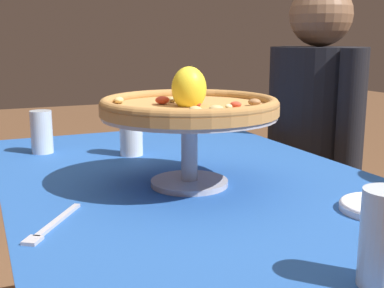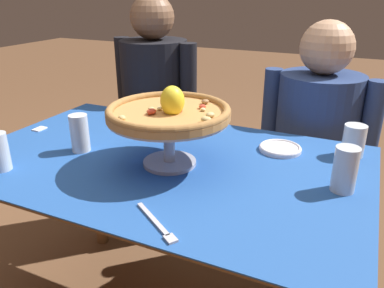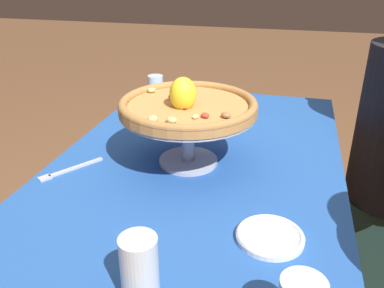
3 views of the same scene
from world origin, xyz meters
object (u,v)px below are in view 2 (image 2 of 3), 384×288
(pizza_stand, at_px, (169,130))
(water_glass_side_left, at_px, (80,136))
(sugar_packet, at_px, (40,129))
(dinner_fork, at_px, (158,224))
(pizza, at_px, (169,111))
(water_glass_back_right, at_px, (353,143))
(diner_right, at_px, (313,155))
(side_plate, at_px, (280,148))
(diner_left, at_px, (156,122))
(water_glass_side_right, at_px, (345,172))

(pizza_stand, xyz_separation_m, water_glass_side_left, (-0.33, -0.03, -0.06))
(sugar_packet, bearing_deg, dinner_fork, -26.54)
(pizza, relative_size, water_glass_back_right, 3.53)
(pizza, xyz_separation_m, diner_right, (0.36, 0.69, -0.36))
(water_glass_side_left, relative_size, sugar_packet, 2.60)
(side_plate, height_order, sugar_packet, side_plate)
(water_glass_side_left, distance_m, side_plate, 0.69)
(dinner_fork, bearing_deg, sugar_packet, 153.46)
(side_plate, bearing_deg, dinner_fork, -105.89)
(water_glass_back_right, height_order, diner_left, diner_left)
(pizza_stand, bearing_deg, pizza, -22.12)
(pizza_stand, relative_size, water_glass_side_left, 2.89)
(diner_left, bearing_deg, diner_right, 0.70)
(diner_left, bearing_deg, water_glass_back_right, -20.15)
(pizza_stand, distance_m, side_plate, 0.41)
(diner_left, bearing_deg, pizza, -56.57)
(pizza, xyz_separation_m, water_glass_side_left, (-0.33, -0.03, -0.12))
(dinner_fork, distance_m, diner_left, 1.16)
(water_glass_side_right, xyz_separation_m, diner_left, (-0.96, 0.62, -0.19))
(water_glass_side_right, height_order, water_glass_side_left, same)
(pizza, height_order, diner_right, diner_right)
(water_glass_side_left, height_order, sugar_packet, water_glass_side_left)
(dinner_fork, bearing_deg, diner_right, 77.01)
(pizza, relative_size, sugar_packet, 7.63)
(pizza_stand, bearing_deg, sugar_packet, 174.17)
(sugar_packet, bearing_deg, pizza, -5.88)
(side_plate, distance_m, diner_right, 0.47)
(water_glass_back_right, relative_size, water_glass_side_left, 0.83)
(side_plate, xyz_separation_m, diner_left, (-0.74, 0.42, -0.15))
(water_glass_side_right, bearing_deg, dinner_fork, -136.35)
(side_plate, bearing_deg, sugar_packet, -168.03)
(sugar_packet, bearing_deg, water_glass_back_right, 12.55)
(water_glass_back_right, relative_size, water_glass_side_right, 0.83)
(diner_right, bearing_deg, side_plate, -98.99)
(side_plate, relative_size, diner_left, 0.12)
(water_glass_side_left, distance_m, dinner_fork, 0.55)
(dinner_fork, bearing_deg, pizza, 112.88)
(diner_left, relative_size, diner_right, 1.08)
(pizza, distance_m, dinner_fork, 0.38)
(water_glass_side_left, bearing_deg, pizza_stand, 5.66)
(pizza_stand, height_order, water_glass_side_left, pizza_stand)
(pizza_stand, bearing_deg, diner_left, 123.34)
(pizza_stand, bearing_deg, water_glass_side_left, -174.34)
(pizza_stand, relative_size, water_glass_side_right, 2.88)
(water_glass_side_right, bearing_deg, diner_left, 147.08)
(water_glass_back_right, bearing_deg, sugar_packet, -167.45)
(pizza_stand, relative_size, dinner_fork, 2.24)
(water_glass_back_right, xyz_separation_m, diner_left, (-0.97, 0.36, -0.18))
(water_glass_back_right, height_order, side_plate, water_glass_back_right)
(side_plate, bearing_deg, water_glass_side_right, -43.08)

